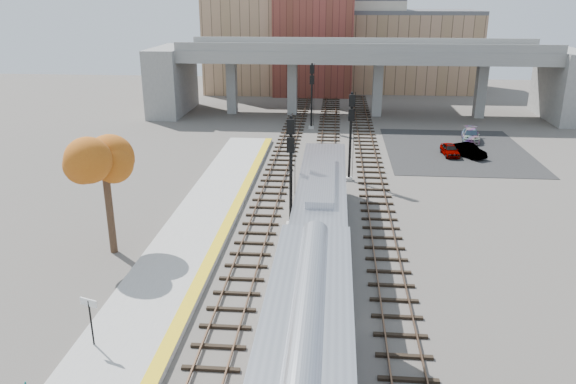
% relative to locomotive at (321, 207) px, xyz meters
% --- Properties ---
extents(ground, '(160.00, 160.00, 0.00)m').
position_rel_locomotive_xyz_m(ground, '(-1.00, -4.80, -2.28)').
color(ground, '#47423D').
rests_on(ground, ground).
extents(platform, '(4.50, 60.00, 0.35)m').
position_rel_locomotive_xyz_m(platform, '(-8.25, -4.80, -2.10)').
color(platform, '#9E9E99').
rests_on(platform, ground).
extents(yellow_strip, '(0.70, 60.00, 0.01)m').
position_rel_locomotive_xyz_m(yellow_strip, '(-6.35, -4.80, -1.92)').
color(yellow_strip, yellow).
rests_on(yellow_strip, platform).
extents(tracks, '(10.70, 95.00, 0.25)m').
position_rel_locomotive_xyz_m(tracks, '(-0.07, 7.70, -2.20)').
color(tracks, black).
rests_on(tracks, ground).
extents(overpass, '(54.00, 12.00, 9.50)m').
position_rel_locomotive_xyz_m(overpass, '(3.92, 40.20, 3.53)').
color(overpass, slate).
rests_on(overpass, ground).
extents(buildings_far, '(43.00, 21.00, 20.60)m').
position_rel_locomotive_xyz_m(buildings_far, '(0.26, 61.77, 5.60)').
color(buildings_far, '#A07A5D').
rests_on(buildings_far, ground).
extents(parking_lot, '(14.00, 18.00, 0.04)m').
position_rel_locomotive_xyz_m(parking_lot, '(13.00, 23.20, -2.26)').
color(parking_lot, black).
rests_on(parking_lot, ground).
extents(locomotive, '(3.02, 19.05, 4.10)m').
position_rel_locomotive_xyz_m(locomotive, '(0.00, 0.00, 0.00)').
color(locomotive, '#A8AAB2').
rests_on(locomotive, ground).
extents(signal_mast_near, '(0.60, 0.64, 7.65)m').
position_rel_locomotive_xyz_m(signal_mast_near, '(-2.10, 1.95, 1.63)').
color(signal_mast_near, '#9E9E99').
rests_on(signal_mast_near, ground).
extents(signal_mast_mid, '(0.60, 0.64, 7.50)m').
position_rel_locomotive_xyz_m(signal_mast_mid, '(2.00, 12.43, 1.53)').
color(signal_mast_mid, '#9E9E99').
rests_on(signal_mast_mid, ground).
extents(signal_mast_far, '(0.60, 0.64, 7.57)m').
position_rel_locomotive_xyz_m(signal_mast_far, '(-2.10, 31.74, 1.57)').
color(signal_mast_far, '#9E9E99').
rests_on(signal_mast_far, ground).
extents(station_sign, '(0.87, 0.34, 2.27)m').
position_rel_locomotive_xyz_m(station_sign, '(-9.61, -12.78, -0.30)').
color(station_sign, black).
rests_on(station_sign, platform).
extents(tree, '(3.60, 3.60, 7.40)m').
position_rel_locomotive_xyz_m(tree, '(-12.59, -2.83, 3.21)').
color(tree, '#382619').
rests_on(tree, ground).
extents(car_a, '(1.61, 3.50, 1.16)m').
position_rel_locomotive_xyz_m(car_a, '(11.95, 21.07, -1.66)').
color(car_a, '#99999E').
rests_on(car_a, parking_lot).
extents(car_b, '(3.22, 3.94, 1.26)m').
position_rel_locomotive_xyz_m(car_b, '(13.63, 20.82, -1.61)').
color(car_b, '#99999E').
rests_on(car_b, parking_lot).
extents(car_c, '(2.47, 4.61, 1.27)m').
position_rel_locomotive_xyz_m(car_c, '(15.23, 27.16, -1.60)').
color(car_c, '#99999E').
rests_on(car_c, parking_lot).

